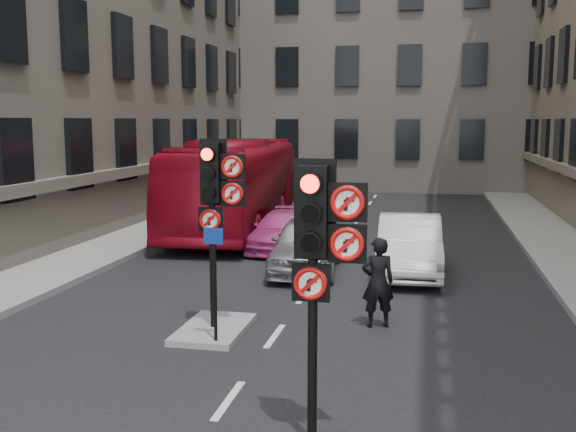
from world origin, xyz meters
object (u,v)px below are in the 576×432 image
at_px(signal_near, 320,241).
at_px(motorcycle, 279,251).
at_px(car_silver, 306,244).
at_px(info_sign, 214,268).
at_px(signal_far, 216,192).
at_px(car_pink, 283,231).
at_px(car_white, 409,245).
at_px(motorcyclist, 378,282).
at_px(bus_red, 237,184).

distance_m(signal_near, motorcycle, 10.54).
xyz_separation_m(car_silver, info_sign, (-0.49, -6.42, 0.71)).
bearing_deg(signal_far, motorcycle, 91.13).
distance_m(signal_near, info_sign, 4.14).
height_order(signal_far, car_pink, signal_far).
bearing_deg(car_white, signal_near, -96.57).
xyz_separation_m(car_silver, motorcycle, (-0.82, 0.35, -0.29)).
bearing_deg(car_pink, car_white, -31.81).
height_order(signal_far, motorcycle, signal_far).
height_order(car_silver, car_white, car_white).
bearing_deg(signal_near, car_pink, 104.25).
xyz_separation_m(car_white, car_pink, (-4.01, 2.66, -0.18)).
bearing_deg(car_silver, signal_far, -100.94).
height_order(car_white, motorcyclist, motorcyclist).
height_order(car_pink, motorcyclist, motorcyclist).
xyz_separation_m(signal_near, car_pink, (-3.18, 12.54, -1.99)).
bearing_deg(car_silver, motorcyclist, -67.70).
relative_size(signal_near, car_silver, 0.83).
bearing_deg(info_sign, signal_near, -50.59).
relative_size(car_white, car_pink, 1.14).
bearing_deg(car_white, car_pink, 144.67).
bearing_deg(car_silver, bus_red, 116.54).
height_order(signal_near, signal_far, signal_far).
distance_m(bus_red, info_sign, 13.35).
distance_m(signal_near, bus_red, 17.12).
distance_m(car_silver, bus_red, 7.60).
bearing_deg(info_sign, bus_red, 106.99).
bearing_deg(motorcycle, info_sign, -96.72).
distance_m(car_white, motorcyclist, 4.89).
bearing_deg(car_silver, car_pink, 109.99).
bearing_deg(signal_far, motorcyclist, 18.81).
relative_size(car_pink, info_sign, 1.98).
height_order(signal_near, info_sign, signal_near).
relative_size(motorcycle, info_sign, 0.72).
relative_size(signal_near, motorcyclist, 2.00).
height_order(signal_near, car_white, signal_near).
xyz_separation_m(car_white, motorcyclist, (-0.47, -4.86, 0.13)).
relative_size(car_pink, motorcycle, 2.75).
distance_m(bus_red, motorcycle, 6.95).
xyz_separation_m(signal_far, bus_red, (-3.10, 12.12, -1.03)).
relative_size(bus_red, motorcycle, 8.14).
bearing_deg(signal_near, car_silver, 101.15).
bearing_deg(car_pink, info_sign, -83.37).
bearing_deg(car_pink, motorcyclist, -63.06).
distance_m(motorcycle, motorcyclist, 5.85).
xyz_separation_m(signal_far, car_white, (3.43, 5.87, -1.94)).
height_order(bus_red, info_sign, bus_red).
xyz_separation_m(signal_near, motorcyclist, (0.36, 5.01, -1.69)).
height_order(signal_far, bus_red, signal_far).
distance_m(car_silver, car_pink, 3.20).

